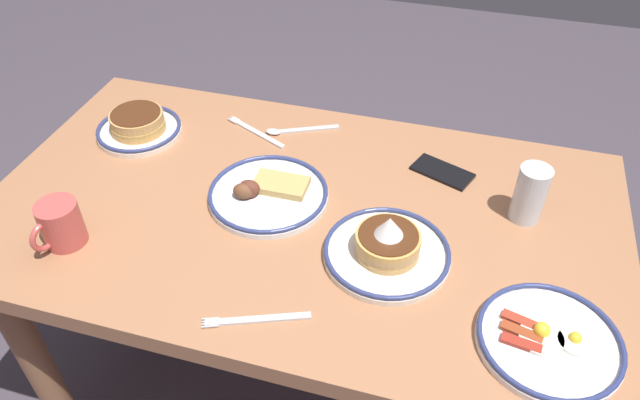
{
  "coord_description": "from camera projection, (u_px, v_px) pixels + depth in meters",
  "views": [
    {
      "loc": [
        -0.32,
        0.96,
        1.66
      ],
      "look_at": [
        -0.04,
        -0.01,
        0.78
      ],
      "focal_mm": 33.61,
      "sensor_mm": 36.0,
      "label": 1
    }
  ],
  "objects": [
    {
      "name": "fork_near",
      "position": [
        256.0,
        319.0,
        1.12
      ],
      "size": [
        0.2,
        0.09,
        0.01
      ],
      "color": "silver",
      "rests_on": "dining_table"
    },
    {
      "name": "coffee_mug",
      "position": [
        60.0,
        224.0,
        1.24
      ],
      "size": [
        0.09,
        0.12,
        0.1
      ],
      "color": "#BF4C47",
      "rests_on": "dining_table"
    },
    {
      "name": "tea_spoon",
      "position": [
        292.0,
        130.0,
        1.58
      ],
      "size": [
        0.18,
        0.09,
        0.01
      ],
      "color": "silver",
      "rests_on": "dining_table"
    },
    {
      "name": "cell_phone",
      "position": [
        442.0,
        172.0,
        1.45
      ],
      "size": [
        0.16,
        0.12,
        0.01
      ],
      "primitive_type": "cube",
      "rotation": [
        0.0,
        0.0,
        -0.37
      ],
      "color": "black",
      "rests_on": "dining_table"
    },
    {
      "name": "plate_far_companion",
      "position": [
        549.0,
        340.0,
        1.07
      ],
      "size": [
        0.26,
        0.26,
        0.04
      ],
      "color": "white",
      "rests_on": "dining_table"
    },
    {
      "name": "drinking_glass",
      "position": [
        529.0,
        196.0,
        1.3
      ],
      "size": [
        0.07,
        0.07,
        0.13
      ],
      "color": "silver",
      "rests_on": "dining_table"
    },
    {
      "name": "plate_near_main",
      "position": [
        268.0,
        193.0,
        1.37
      ],
      "size": [
        0.28,
        0.28,
        0.05
      ],
      "color": "white",
      "rests_on": "dining_table"
    },
    {
      "name": "fork_far",
      "position": [
        255.0,
        132.0,
        1.58
      ],
      "size": [
        0.19,
        0.1,
        0.01
      ],
      "color": "silver",
      "rests_on": "dining_table"
    },
    {
      "name": "dining_table",
      "position": [
        302.0,
        242.0,
        1.42
      ],
      "size": [
        1.44,
        0.83,
        0.75
      ],
      "color": "#A06A47",
      "rests_on": "ground_plane"
    },
    {
      "name": "ground_plane",
      "position": [
        306.0,
        389.0,
        1.85
      ],
      "size": [
        6.0,
        6.0,
        0.0
      ],
      "primitive_type": "plane",
      "color": "#443C46"
    },
    {
      "name": "plate_far_side",
      "position": [
        387.0,
        248.0,
        1.23
      ],
      "size": [
        0.26,
        0.26,
        0.11
      ],
      "color": "silver",
      "rests_on": "dining_table"
    },
    {
      "name": "plate_center_pancakes",
      "position": [
        138.0,
        126.0,
        1.56
      ],
      "size": [
        0.22,
        0.22,
        0.06
      ],
      "color": "silver",
      "rests_on": "dining_table"
    }
  ]
}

